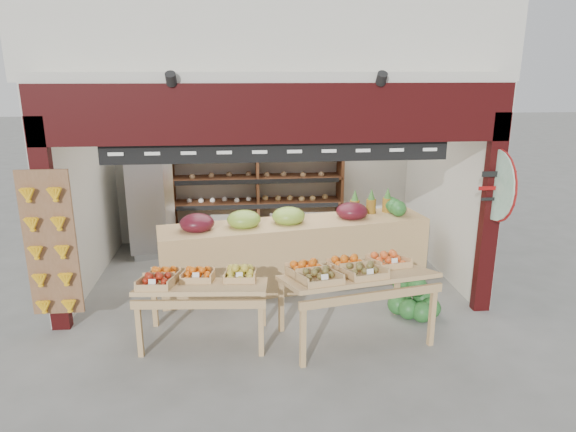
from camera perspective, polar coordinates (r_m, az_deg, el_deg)
The scene contains 11 objects.
ground at distance 7.84m, azimuth -1.63°, elevation -7.72°, with size 60.00×60.00×0.00m, color slate.
shop_structure at distance 8.82m, azimuth -2.61°, elevation 21.00°, with size 6.36×5.12×5.40m.
banana_board at distance 6.72m, azimuth -24.93°, elevation -3.20°, with size 0.60×0.15×1.80m.
gift_sign at distance 6.96m, azimuth 22.20°, elevation 3.18°, with size 0.04×0.93×0.92m.
back_shelving at distance 9.32m, azimuth -3.42°, elevation 3.93°, with size 3.09×0.51×1.90m.
refrigerator at distance 9.21m, azimuth -15.12°, elevation 1.51°, with size 0.73×0.73×1.87m, color silver.
cardboard_stack at distance 8.57m, azimuth -9.05°, elevation -3.89°, with size 1.02×0.75×0.72m.
mid_counter at distance 7.66m, azimuth 0.72°, elevation -3.93°, with size 4.04×1.45×1.22m.
display_table_left at distance 6.21m, azimuth -10.25°, elevation -7.28°, with size 1.55×0.95×0.96m.
display_table_right at distance 6.12m, azimuth 6.88°, elevation -6.30°, with size 1.87×1.27×1.08m.
watermelon_pile at distance 7.11m, azimuth 13.68°, elevation -9.04°, with size 0.67×0.69×0.52m.
Camera 1 is at (-0.46, -7.16, 3.16)m, focal length 32.00 mm.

